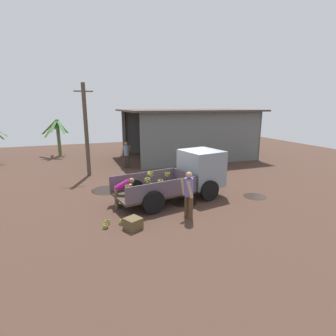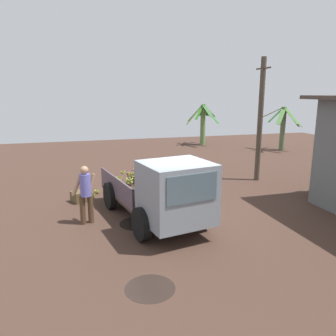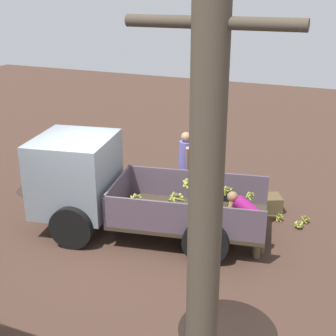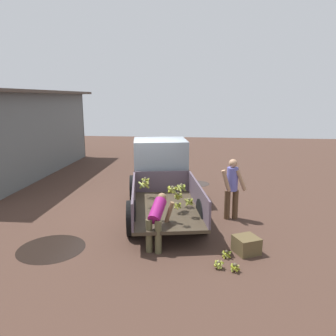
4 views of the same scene
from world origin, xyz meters
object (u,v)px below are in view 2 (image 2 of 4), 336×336
Objects in this scene: utility_pole at (260,120)px; banana_bunch_on_ground_2 at (92,195)px; banana_bunch_on_ground_0 at (88,191)px; cargo_truck at (168,194)px; banana_bunch_on_ground_1 at (97,191)px; person_bystander_near_shed at (319,170)px; wooden_crate_0 at (80,197)px; person_worker_loading at (135,178)px; person_foreground_visitor at (86,192)px.

utility_pole is 22.34× the size of banana_bunch_on_ground_2.
banana_bunch_on_ground_0 is (0.04, -7.12, -2.49)m from utility_pole.
banana_bunch_on_ground_1 is (-3.93, -1.64, -0.95)m from cargo_truck.
person_bystander_near_shed is 7.81× the size of banana_bunch_on_ground_1.
wooden_crate_0 is at bearing -20.84° from banana_bunch_on_ground_0.
banana_bunch_on_ground_1 is (-0.79, -1.34, -0.62)m from person_worker_loading.
cargo_truck is 4.57m from banana_bunch_on_ground_0.
banana_bunch_on_ground_0 is 0.93× the size of banana_bunch_on_ground_2.
wooden_crate_0 reaches higher than banana_bunch_on_ground_1.
banana_bunch_on_ground_2 is (-0.33, -1.52, -0.62)m from person_worker_loading.
person_bystander_near_shed is at bearing 74.06° from banana_bunch_on_ground_1.
wooden_crate_0 is (0.76, -0.63, 0.08)m from banana_bunch_on_ground_1.
person_bystander_near_shed is (1.48, 6.59, 0.20)m from person_worker_loading.
person_worker_loading is (0.92, -5.47, -1.88)m from utility_pole.
person_foreground_visitor reaches higher than wooden_crate_0.
banana_bunch_on_ground_1 is 0.99m from wooden_crate_0.
banana_bunch_on_ground_2 is (-3.47, -1.83, -0.95)m from cargo_truck.
wooden_crate_0 is (-2.04, -0.16, -0.76)m from person_foreground_visitor.
banana_bunch_on_ground_2 is (0.55, 0.12, -0.00)m from banana_bunch_on_ground_0.
banana_bunch_on_ground_1 is (0.09, 0.31, -0.00)m from banana_bunch_on_ground_0.
wooden_crate_0 is at bearing -80.32° from person_worker_loading.
banana_bunch_on_ground_2 is (-2.33, 0.28, -0.85)m from person_foreground_visitor.
person_worker_loading reaches higher than wooden_crate_0.
cargo_truck is at bearing -166.12° from person_bystander_near_shed.
person_worker_loading is 1.97m from banana_bunch_on_ground_0.
banana_bunch_on_ground_1 is at bearing 74.39° from banana_bunch_on_ground_0.
wooden_crate_0 is (-0.03, -1.97, -0.54)m from person_worker_loading.
utility_pole is 7.45m from banana_bunch_on_ground_2.
banana_bunch_on_ground_2 is at bearing 166.50° from person_bystander_near_shed.
wooden_crate_0 is at bearing -56.54° from banana_bunch_on_ground_2.
cargo_truck is at bearing 22.69° from banana_bunch_on_ground_1.
cargo_truck is at bearing 27.78° from banana_bunch_on_ground_2.
person_worker_loading is at bearing 89.00° from wooden_crate_0.
utility_pole reaches higher than banana_bunch_on_ground_1.
cargo_truck is at bearing -51.84° from utility_pole.
banana_bunch_on_ground_2 is at bearing 12.81° from banana_bunch_on_ground_0.
person_worker_loading is at bearing 59.44° from banana_bunch_on_ground_1.
person_bystander_near_shed is at bearing 74.07° from banana_bunch_on_ground_0.
person_foreground_visitor is at bearing -3.10° from banana_bunch_on_ground_0.
person_foreground_visitor is 3.01m from banana_bunch_on_ground_0.
banana_bunch_on_ground_2 is at bearing -21.79° from banana_bunch_on_ground_1.
person_bystander_near_shed is at bearing 77.47° from banana_bunch_on_ground_2.
utility_pole is at bearing 94.82° from banana_bunch_on_ground_2.
person_worker_loading is 5.15× the size of banana_bunch_on_ground_2.
person_worker_loading reaches higher than banana_bunch_on_ground_1.
utility_pole reaches higher than banana_bunch_on_ground_0.
person_worker_loading is at bearing -80.47° from utility_pole.
person_bystander_near_shed is 7.27× the size of banana_bunch_on_ground_2.
banana_bunch_on_ground_1 is at bearing -23.74° from person_foreground_visitor.
wooden_crate_0 is (0.84, -0.32, 0.08)m from banana_bunch_on_ground_0.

